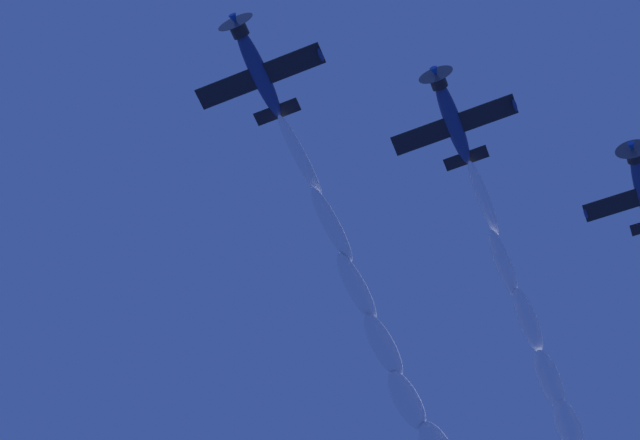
{
  "coord_description": "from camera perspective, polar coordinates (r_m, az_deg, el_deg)",
  "views": [
    {
      "loc": [
        -6.8,
        -25.39,
        1.85
      ],
      "look_at": [
        14.14,
        14.68,
        65.39
      ],
      "focal_mm": 54.25,
      "sensor_mm": 36.0,
      "label": 1
    }
  ],
  "objects": [
    {
      "name": "smoke_trail_lead",
      "position": [
        89.0,
        5.71,
        -11.09
      ],
      "size": [
        37.79,
        32.28,
        6.08
      ],
      "color": "white"
    },
    {
      "name": "airplane_lead",
      "position": [
        71.55,
        -3.72,
        8.88
      ],
      "size": [
        8.2,
        8.54,
        2.79
      ],
      "color": "navy"
    },
    {
      "name": "airplane_left_wingman",
      "position": [
        75.22,
        7.77,
        5.97
      ],
      "size": [
        8.21,
        8.55,
        2.76
      ],
      "color": "navy"
    },
    {
      "name": "smoke_trail_left_wingman",
      "position": [
        95.56,
        14.5,
        -12.28
      ],
      "size": [
        37.64,
        32.3,
        6.04
      ],
      "color": "white"
    }
  ]
}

